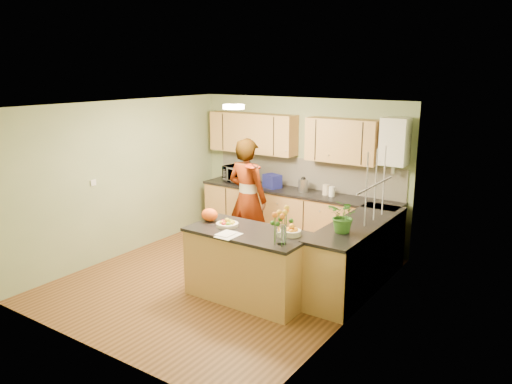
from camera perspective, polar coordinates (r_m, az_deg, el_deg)
The scene contains 28 objects.
floor at distance 7.36m, azimuth -3.78°, elevation -9.92°, with size 4.50×4.50×0.00m, color #553418.
ceiling at distance 6.75m, azimuth -4.12°, elevation 9.88°, with size 4.00×4.50×0.02m, color silver.
wall_back at distance 8.79m, azimuth 5.12°, elevation 2.56°, with size 4.00×0.02×2.50m, color gray.
wall_front at distance 5.44m, azimuth -18.75°, elevation -5.30°, with size 4.00×0.02×2.50m, color gray.
wall_left at distance 8.30m, azimuth -14.90°, elevation 1.48°, with size 0.02×4.50×2.50m, color gray.
wall_right at distance 5.97m, azimuth 11.39°, elevation -3.11°, with size 0.02×4.50×2.50m, color gray.
back_counter at distance 8.67m, azimuth 4.62°, elevation -2.89°, with size 3.64×0.62×0.94m.
right_counter at distance 7.08m, azimuth 11.55°, elevation -7.07°, with size 0.62×2.24×0.94m.
splashback at distance 8.74m, azimuth 5.64°, elevation 2.15°, with size 3.60×0.02×0.52m, color silver.
upper_cabinets at distance 8.63m, azimuth 3.62°, elevation 6.42°, with size 3.20×0.34×0.70m.
boiler at distance 7.86m, azimuth 15.58°, elevation 5.55°, with size 0.40×0.30×0.86m.
window_right at distance 6.44m, azimuth 13.55°, elevation 0.78°, with size 0.01×1.30×1.05m.
light_switch at distance 7.91m, azimuth -18.10°, elevation 1.02°, with size 0.02×0.09×0.09m, color white.
ceiling_lamp at distance 6.99m, azimuth -2.58°, elevation 9.72°, with size 0.30×0.30×0.07m.
peninsula_island at distance 6.63m, azimuth -0.81°, elevation -8.26°, with size 1.62×0.83×0.93m.
fruit_dish at distance 6.66m, azimuth -3.31°, elevation -3.57°, with size 0.30×0.30×0.10m.
orange_bowl at distance 6.30m, azimuth 4.08°, elevation -4.46°, with size 0.24×0.24×0.14m.
flower_vase at distance 5.92m, azimuth 2.93°, elevation -2.85°, with size 0.27×0.27×0.51m.
orange_bag at distance 6.89m, azimuth -5.32°, elevation -2.61°, with size 0.24×0.20×0.18m, color #F85A14.
papers at distance 6.30m, azimuth -3.15°, elevation -4.95°, with size 0.23×0.32×0.01m, color white.
violinist at distance 7.92m, azimuth -0.99°, elevation -0.74°, with size 0.71×0.46×1.93m, color tan.
violin at distance 7.50m, azimuth -0.72°, elevation 2.98°, with size 0.55×0.22×0.11m, color #570D05, non-canonical shape.
microwave at distance 9.19m, azimuth -2.02°, elevation 2.07°, with size 0.53×0.36×0.29m, color white.
blue_box at distance 8.74m, azimuth 1.87°, elevation 1.25°, with size 0.29×0.22×0.24m, color navy.
kettle at distance 8.47m, azimuth 5.42°, elevation 0.83°, with size 0.16×0.16×0.30m.
jar_cream at distance 8.32m, azimuth 8.01°, elevation 0.25°, with size 0.11×0.11×0.17m, color beige.
jar_white at distance 8.24m, azimuth 8.67°, elevation 0.05°, with size 0.10×0.10×0.16m, color white.
potted_plant at distance 6.41m, azimuth 10.06°, elevation -2.72°, with size 0.40×0.34×0.44m, color #326722.
Camera 1 is at (4.16, -5.30, 2.97)m, focal length 35.00 mm.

